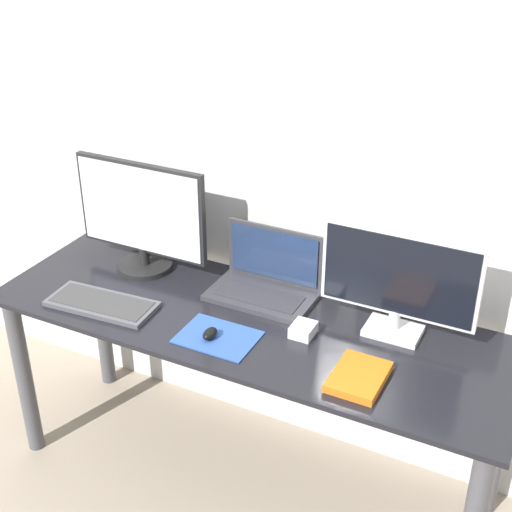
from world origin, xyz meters
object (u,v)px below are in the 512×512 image
Objects in this scene: keyboard at (102,304)px; power_brick at (303,330)px; laptop at (267,279)px; book at (359,377)px; monitor_right at (399,281)px; monitor_left at (141,217)px; mouse at (210,334)px.

keyboard is 0.70m from power_brick.
laptop is 1.84× the size of book.
monitor_right is 0.34m from power_brick.
monitor_left is 1.35× the size of keyboard.
mouse is at bearing -33.35° from monitor_left.
book is at bearing 1.49° from mouse.
monitor_right is at bearing 0.01° from monitor_left.
monitor_right is 1.00m from keyboard.
monitor_left is 1.43× the size of laptop.
mouse is at bearing -149.83° from monitor_right.
monitor_right is at bearing 30.17° from mouse.
book is at bearing 0.43° from keyboard.
laptop reaches higher than mouse.
laptop is at bearing 144.48° from book.
monitor_left is 0.96m from monitor_right.
power_brick is (0.70, -0.14, -0.19)m from monitor_left.
monitor_right is 0.34m from book.
power_brick reaches higher than keyboard.
power_brick reaches higher than book.
keyboard is 0.43m from mouse.
mouse is 0.32× the size of book.
laptop reaches higher than book.
laptop is (-0.47, 0.04, -0.14)m from monitor_right.
monitor_right reaches higher than book.
book is 2.38× the size of power_brick.
keyboard is 0.92m from book.
monitor_right is 1.29× the size of keyboard.
monitor_left is 0.74m from power_brick.
monitor_right is 5.96× the size of power_brick.
power_brick reaches higher than mouse.
book is 0.28m from power_brick.
mouse reaches higher than book.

